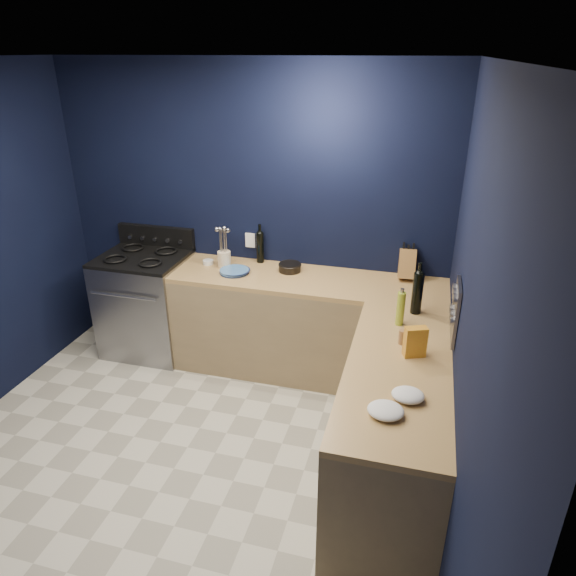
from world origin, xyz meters
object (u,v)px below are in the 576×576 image
(gas_range, at_px, (147,305))
(plate_stack, at_px, (234,271))
(crouton_bag, at_px, (415,342))
(utensil_crock, at_px, (224,259))
(knife_block, at_px, (407,263))

(gas_range, distance_m, plate_stack, 1.01)
(plate_stack, distance_m, crouton_bag, 1.82)
(crouton_bag, bearing_deg, utensil_crock, 125.22)
(gas_range, xyz_separation_m, crouton_bag, (2.45, -0.98, 0.54))
(plate_stack, relative_size, utensil_crock, 1.74)
(plate_stack, bearing_deg, knife_block, 11.97)
(crouton_bag, bearing_deg, plate_stack, 125.92)
(plate_stack, height_order, crouton_bag, crouton_bag)
(gas_range, xyz_separation_m, knife_block, (2.32, 0.27, 0.56))
(gas_range, relative_size, knife_block, 3.80)
(plate_stack, distance_m, knife_block, 1.46)
(utensil_crock, bearing_deg, knife_block, 7.02)
(gas_range, height_order, utensil_crock, utensil_crock)
(utensil_crock, bearing_deg, crouton_bag, -32.35)
(plate_stack, xyz_separation_m, crouton_bag, (1.55, -0.95, 0.08))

